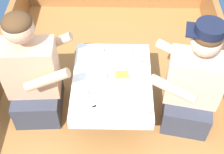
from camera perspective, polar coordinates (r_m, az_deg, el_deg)
The scene contains 20 objects.
ground_plane at distance 2.93m, azimuth -0.02°, elevation -10.10°, with size 60.00×60.00×0.00m, color navy.
boat_deck at distance 2.79m, azimuth -0.02°, elevation -8.42°, with size 2.08×3.05×0.32m, color #9E6B38.
cockpit_table at distance 2.40m, azimuth 0.00°, elevation -0.99°, with size 0.60×0.76×0.40m.
person_port at distance 2.45m, azimuth -14.19°, elevation 0.02°, with size 0.54×0.46×0.99m.
person_starboard at distance 2.41m, azimuth 14.41°, elevation -1.51°, with size 0.57×0.52×0.98m.
plate_sandwich at distance 2.37m, azimuth 1.76°, elevation -0.23°, with size 0.17×0.17×0.01m.
plate_bread at distance 2.25m, azimuth -0.79°, elevation -3.68°, with size 0.19×0.19×0.01m.
sandwich at distance 2.34m, azimuth 1.77°, elevation 0.21°, with size 0.11×0.09×0.05m.
bowl_port_near at distance 2.55m, azimuth -2.89°, elevation 4.83°, with size 0.12×0.12×0.04m.
bowl_starboard_near at distance 2.35m, azimuth -2.72°, elevation -0.03°, with size 0.14×0.14×0.04m.
bowl_center_far at distance 2.54m, azimuth 2.35°, elevation 4.72°, with size 0.13×0.13×0.04m.
bowl_port_far at distance 2.21m, azimuth 3.71°, elevation -4.49°, with size 0.14×0.14×0.04m.
coffee_cup_port at distance 2.23m, azimuth -5.09°, elevation -3.56°, with size 0.09×0.06×0.06m.
coffee_cup_starboard at distance 2.45m, azimuth 4.75°, elevation 2.85°, with size 0.10×0.07×0.06m.
coffee_cup_center at distance 2.47m, azimuth -4.66°, elevation 3.28°, with size 0.10×0.07×0.06m.
tin_can at distance 2.17m, azimuth 6.31°, elevation -6.19°, with size 0.07×0.07×0.05m.
utensil_fork_starboard at distance 2.20m, azimuth -4.47°, elevation -5.86°, with size 0.16×0.09×0.00m.
utensil_fork_port at distance 2.51m, azimuth -1.95°, elevation 3.46°, with size 0.07×0.17×0.00m.
utensil_spoon_port at distance 2.17m, azimuth 1.28°, elevation -6.88°, with size 0.17×0.06×0.01m.
utensil_spoon_center at distance 2.18m, azimuth 4.13°, elevation -6.70°, with size 0.14×0.12×0.01m.
Camera 1 is at (0.03, -1.49, 2.52)m, focal length 50.00 mm.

